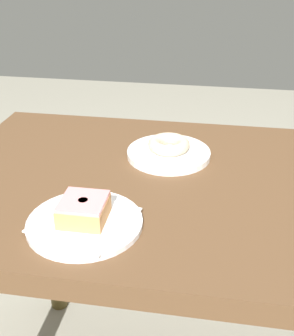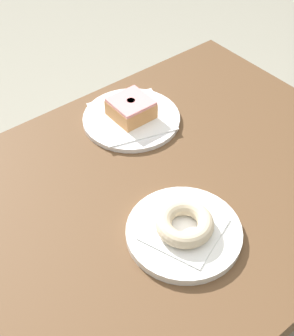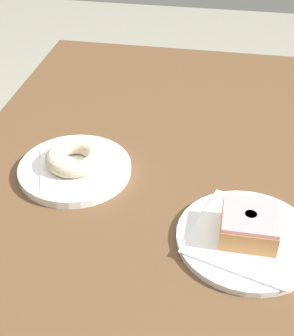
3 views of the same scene
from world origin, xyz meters
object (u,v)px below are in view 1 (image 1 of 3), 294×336
(donut_sugar_ring, at_px, (169,144))
(plate_glazed_square, at_px, (85,223))
(plate_sugar_ring, at_px, (169,154))
(donut_glazed_square, at_px, (84,210))

(donut_sugar_ring, bearing_deg, plate_glazed_square, 68.81)
(plate_sugar_ring, relative_size, donut_sugar_ring, 2.01)
(plate_glazed_square, xyz_separation_m, plate_sugar_ring, (-0.12, -0.31, 0.00))
(donut_glazed_square, height_order, donut_sugar_ring, donut_glazed_square)
(donut_glazed_square, distance_m, plate_sugar_ring, 0.33)
(donut_glazed_square, height_order, plate_sugar_ring, donut_glazed_square)
(plate_glazed_square, distance_m, plate_sugar_ring, 0.33)
(plate_glazed_square, relative_size, plate_sugar_ring, 1.06)
(donut_glazed_square, xyz_separation_m, plate_sugar_ring, (-0.12, -0.31, -0.03))
(plate_sugar_ring, bearing_deg, plate_glazed_square, 68.81)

